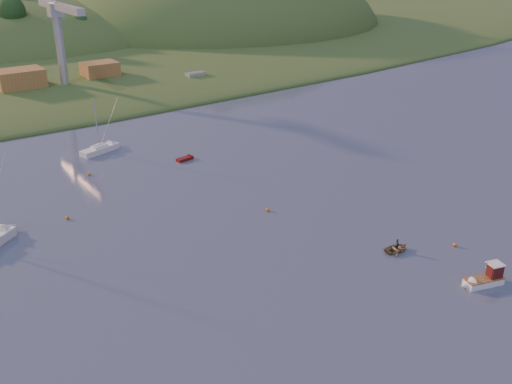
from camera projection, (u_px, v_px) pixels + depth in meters
ground at (459, 345)px, 55.84m from camera, size 500.00×500.00×0.00m
shore_slope at (12, 67)px, 178.30m from camera, size 640.00×150.00×7.00m
hill_center at (8, 44)px, 217.03m from camera, size 140.00×120.00×36.00m
hill_right at (218, 30)px, 251.28m from camera, size 150.00×130.00×60.00m
wharf at (75, 87)px, 148.57m from camera, size 42.00×16.00×2.40m
shed_west at (20, 79)px, 140.91m from camera, size 11.00×8.00×4.80m
shed_east at (100, 70)px, 153.03m from camera, size 9.00×7.00×4.00m
dock_crane at (60, 26)px, 137.81m from camera, size 3.20×28.00×20.30m
fishing_boat at (481, 280)px, 65.16m from camera, size 5.64×3.17×3.44m
sailboat_far at (99, 149)px, 106.14m from camera, size 7.86×4.40×10.45m
canoe at (397, 248)px, 72.53m from camera, size 3.77×2.86×0.73m
paddler at (397, 246)px, 72.38m from camera, size 0.40×0.57×1.47m
red_tender at (188, 158)px, 102.99m from camera, size 3.81×1.79×1.25m
work_vessel at (196, 80)px, 156.54m from camera, size 12.51×4.67×3.19m
buoy_0 at (455, 245)px, 73.66m from camera, size 0.50×0.50×0.50m
buoy_1 at (268, 210)px, 83.25m from camera, size 0.50×0.50×0.50m
buoy_2 at (67, 218)px, 80.87m from camera, size 0.50×0.50×0.50m
buoy_3 at (89, 174)px, 95.91m from camera, size 0.50×0.50×0.50m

